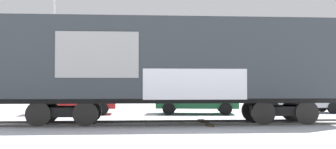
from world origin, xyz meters
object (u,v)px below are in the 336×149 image
at_px(parked_car_green, 197,99).
at_px(parked_car_silver, 297,98).
at_px(freight_car, 174,62).
at_px(flagpole, 56,27).
at_px(parked_car_red, 75,99).

xyz_separation_m(parked_car_green, parked_car_silver, (5.67, 0.47, -0.02)).
distance_m(parked_car_green, parked_car_silver, 5.69).
bearing_deg(freight_car, flagpole, 124.19).
bearing_deg(parked_car_green, parked_car_red, 178.76).
relative_size(freight_car, parked_car_silver, 2.72).
height_order(parked_car_red, parked_car_green, parked_car_red).
distance_m(freight_car, parked_car_silver, 9.45).
xyz_separation_m(flagpole, parked_car_green, (8.26, -4.43, -4.39)).
bearing_deg(flagpole, parked_car_red, -66.42).
height_order(flagpole, parked_car_silver, flagpole).
bearing_deg(flagpole, freight_car, -55.81).
relative_size(flagpole, parked_car_silver, 1.78).
xyz_separation_m(flagpole, parked_car_silver, (13.92, -3.96, -4.42)).
height_order(flagpole, parked_car_red, flagpole).
bearing_deg(parked_car_green, flagpole, 151.77).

